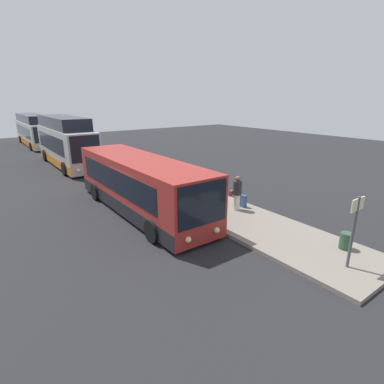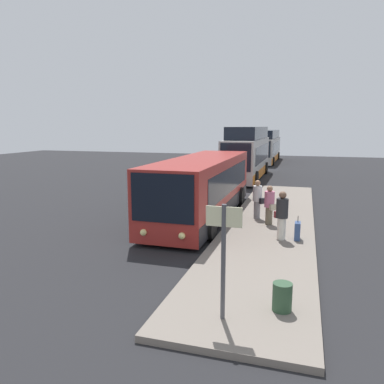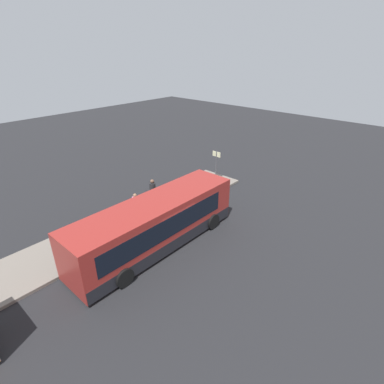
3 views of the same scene
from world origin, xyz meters
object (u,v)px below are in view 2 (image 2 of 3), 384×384
bus_lead (203,188)px  passenger_waiting (258,198)px  passenger_boarding (282,214)px  passenger_with_bags (269,204)px  suitcase (297,231)px  bus_third (266,148)px  sign_post (224,247)px  bus_second (247,155)px  trash_bin (282,297)px

bus_lead → passenger_waiting: bus_lead is taller
passenger_boarding → passenger_waiting: bearing=82.8°
bus_lead → passenger_with_bags: bus_lead is taller
bus_lead → suitcase: bearing=55.4°
bus_third → sign_post: size_ratio=4.87×
passenger_waiting → sign_post: size_ratio=0.69×
bus_second → sign_post: (23.45, 3.02, -0.12)m
bus_third → passenger_waiting: bearing=5.1°
bus_third → passenger_with_bags: size_ratio=7.41×
suitcase → bus_lead: bearing=-124.6°
passenger_boarding → trash_bin: 5.57m
passenger_waiting → trash_bin: (8.48, 1.62, -0.61)m
passenger_with_bags → suitcase: 2.30m
sign_post → bus_lead: bearing=-162.3°
passenger_boarding → sign_post: size_ratio=0.71×
passenger_waiting → suitcase: 3.41m
passenger_waiting → suitcase: size_ratio=1.95×
bus_third → suitcase: bus_third is taller
suitcase → trash_bin: (5.66, -0.20, -0.00)m
bus_third → passenger_waiting: size_ratio=7.09×
bus_second → passenger_boarding: size_ratio=6.04×
passenger_waiting → bus_third: bearing=-139.3°
passenger_with_bags → sign_post: (8.26, -0.21, 0.73)m
passenger_boarding → passenger_with_bags: bearing=77.3°
passenger_boarding → sign_post: (6.25, -0.84, 0.65)m
bus_lead → passenger_with_bags: size_ratio=6.34×
sign_post → trash_bin: (-0.73, 1.21, -1.28)m
passenger_boarding → bus_second: bearing=72.7°
sign_post → trash_bin: 1.91m
bus_lead → suitcase: 5.46m
bus_third → passenger_waiting: bus_third is taller
passenger_waiting → suitcase: passenger_waiting is taller
bus_second → passenger_waiting: bus_second is taller
bus_lead → bus_second: bus_second is taller
bus_lead → trash_bin: bus_lead is taller
bus_second → passenger_waiting: (14.24, 2.61, -0.80)m
passenger_boarding → sign_post: 6.33m
bus_second → passenger_waiting: 14.50m
passenger_waiting → suitcase: (2.82, 1.82, -0.60)m
bus_third → trash_bin: (37.68, 4.23, -1.19)m
suitcase → bus_second: bearing=-165.4°
bus_third → passenger_with_bags: (30.15, 3.23, -0.63)m
bus_lead → passenger_waiting: bearing=85.0°
suitcase → sign_post: (6.38, -1.42, 1.28)m
bus_second → suitcase: size_ratio=12.20×
bus_second → bus_third: 14.96m
bus_third → passenger_with_bags: 30.33m
passenger_with_bags → suitcase: size_ratio=1.87×
bus_lead → suitcase: bus_lead is taller
trash_bin → sign_post: bearing=-59.1°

